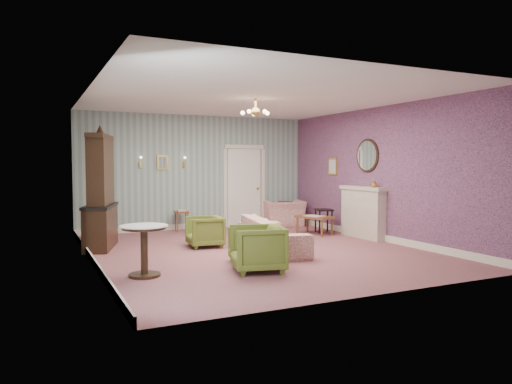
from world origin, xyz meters
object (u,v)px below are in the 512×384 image
coffee_table (314,225)px  olive_chair_a (258,246)px  dresser (100,188)px  fireplace (363,212)px  olive_chair_b (250,244)px  wingback_chair (284,209)px  pedestal_table (144,251)px  sofa_chintz (272,228)px  olive_chair_c (205,230)px  side_table_black (324,221)px

coffee_table → olive_chair_a: bearing=-134.6°
dresser → fireplace: size_ratio=1.69×
olive_chair_b → wingback_chair: 4.98m
olive_chair_b → coffee_table: olive_chair_b is taller
pedestal_table → fireplace: bearing=17.2°
sofa_chintz → dresser: 3.47m
wingback_chair → fireplace: bearing=116.3°
olive_chair_b → wingback_chair: size_ratio=0.63×
dresser → pedestal_table: size_ratio=3.09×
sofa_chintz → wingback_chair: 3.78m
coffee_table → pedestal_table: bearing=-151.0°
olive_chair_c → side_table_black: bearing=105.7°
olive_chair_a → side_table_black: 4.47m
wingback_chair → fireplace: size_ratio=0.74×
olive_chair_b → olive_chair_c: (-0.15, 1.82, 0.01)m
olive_chair_b → pedestal_table: size_ratio=0.85×
olive_chair_a → pedestal_table: size_ratio=1.03×
dresser → fireplace: 5.66m
wingback_chair → pedestal_table: size_ratio=1.35×
sofa_chintz → olive_chair_a: bearing=156.3°
sofa_chintz → pedestal_table: 2.87m
olive_chair_c → pedestal_table: pedestal_table is taller
pedestal_table → olive_chair_b: bearing=6.0°
olive_chair_b → fireplace: size_ratio=0.47×
olive_chair_b → side_table_black: olive_chair_b is taller
sofa_chintz → side_table_black: size_ratio=3.81×
dresser → fireplace: dresser is taller
fireplace → coffee_table: fireplace is taller
pedestal_table → wingback_chair: bearing=42.3°
olive_chair_b → side_table_black: (3.10, 2.47, -0.04)m
sofa_chintz → side_table_black: (2.22, 1.61, -0.14)m
coffee_table → pedestal_table: (-4.55, -2.52, 0.16)m
olive_chair_b → sofa_chintz: size_ratio=0.30×
fireplace → coffee_table: (-0.71, 0.89, -0.36)m
dresser → pedestal_table: bearing=-67.2°
sofa_chintz → wingback_chair: wingback_chair is taller
olive_chair_b → pedestal_table: bearing=-72.1°
coffee_table → olive_chair_b: bearing=-139.7°
wingback_chair → side_table_black: (0.22, -1.60, -0.16)m
olive_chair_a → olive_chair_b: bearing=-179.6°
wingback_chair → pedestal_table: bearing=56.2°
olive_chair_b → olive_chair_c: olive_chair_c is taller
olive_chair_a → side_table_black: size_ratio=1.37×
olive_chair_a → side_table_black: olive_chair_a is taller
olive_chair_b → olive_chair_c: bearing=-163.2°
fireplace → pedestal_table: 5.51m
sofa_chintz → pedestal_table: size_ratio=2.86×
olive_chair_c → wingback_chair: (3.04, 2.24, 0.11)m
wingback_chair → dresser: bearing=30.9°
coffee_table → sofa_chintz: bearing=-142.0°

